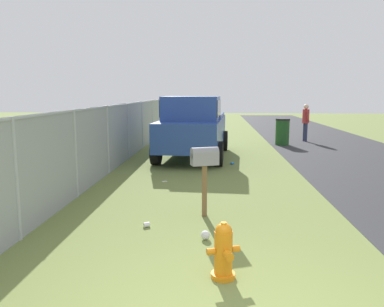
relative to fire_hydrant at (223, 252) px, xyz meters
name	(u,v)px	position (x,y,z in m)	size (l,w,h in m)	color
fire_hydrant	(223,252)	(0.00, 0.00, 0.00)	(0.38, 0.41, 0.70)	orange
mailbox	(205,161)	(2.40, 0.30, 0.67)	(0.35, 0.52, 1.26)	brown
pickup_truck	(193,126)	(8.82, 0.89, 0.77)	(5.09, 2.46, 2.09)	#284793
trash_bin	(282,132)	(12.35, -2.70, 0.23)	(0.60, 0.60, 1.13)	#1E4C1E
pedestrian	(306,120)	(13.69, -3.95, 0.65)	(0.48, 0.30, 1.69)	#2D3351
fence_section	(119,133)	(7.22, 3.06, 0.67)	(17.37, 0.07, 1.87)	#9EA3A8
litter_wrapper_far_scatter	(165,181)	(5.12, 1.39, -0.33)	(0.12, 0.08, 0.01)	silver
litter_can_midfield_b	(232,163)	(7.58, -0.40, -0.30)	(0.07, 0.07, 0.12)	blue
litter_bag_near_hydrant	(205,235)	(1.23, 0.25, -0.26)	(0.14, 0.14, 0.14)	silver
litter_cup_midfield_a	(147,225)	(1.74, 1.24, -0.29)	(0.08, 0.08, 0.10)	white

